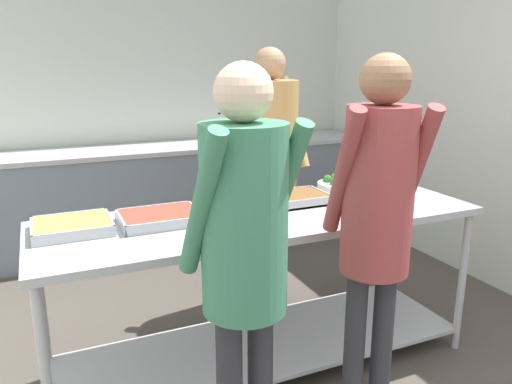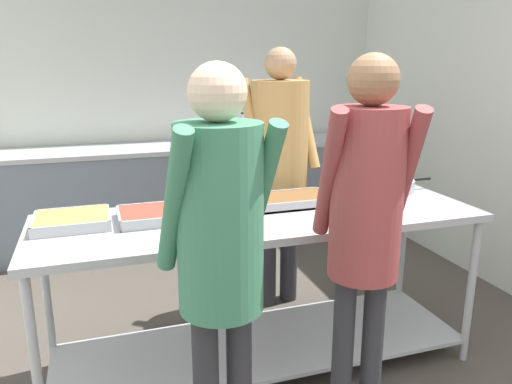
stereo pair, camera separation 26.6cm
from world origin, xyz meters
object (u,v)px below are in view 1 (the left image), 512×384
object	(u,v)px
serving_tray_vegetables	(160,218)
broccoli_bowl	(337,186)
serving_tray_roast	(72,227)
sauce_pan	(384,182)
guest_serving_left	(244,239)
cook_behind_counter	(269,152)
guest_serving_right	(377,206)
water_bottle	(220,128)
serving_tray_greens	(287,200)
plate_stack	(216,201)

from	to	relation	value
serving_tray_vegetables	broccoli_bowl	bearing A→B (deg)	6.71
serving_tray_roast	broccoli_bowl	xyz separation A→B (m)	(1.56, 0.10, 0.02)
sauce_pan	guest_serving_left	distance (m)	1.64
cook_behind_counter	guest_serving_left	bearing A→B (deg)	-118.69
serving_tray_vegetables	cook_behind_counter	bearing A→B (deg)	34.03
guest_serving_right	water_bottle	xyz separation A→B (m)	(0.31, 2.87, -0.03)
serving_tray_roast	serving_tray_greens	bearing A→B (deg)	0.50
broccoli_bowl	guest_serving_left	xyz separation A→B (m)	(-1.00, -0.92, 0.11)
guest_serving_right	cook_behind_counter	distance (m)	1.34
serving_tray_roast	sauce_pan	bearing A→B (deg)	2.51
serving_tray_greens	guest_serving_left	distance (m)	1.04
guest_serving_left	cook_behind_counter	world-z (taller)	cook_behind_counter
guest_serving_left	broccoli_bowl	bearing A→B (deg)	42.61
cook_behind_counter	water_bottle	world-z (taller)	cook_behind_counter
serving_tray_greens	water_bottle	world-z (taller)	water_bottle
serving_tray_roast	guest_serving_right	world-z (taller)	guest_serving_right
plate_stack	guest_serving_left	world-z (taller)	guest_serving_left
serving_tray_roast	plate_stack	distance (m)	0.78
broccoli_bowl	water_bottle	world-z (taller)	water_bottle
serving_tray_greens	broccoli_bowl	bearing A→B (deg)	12.67
plate_stack	broccoli_bowl	bearing A→B (deg)	-0.98
serving_tray_roast	water_bottle	distance (m)	2.60
sauce_pan	cook_behind_counter	distance (m)	0.78
serving_tray_greens	serving_tray_roast	bearing A→B (deg)	-179.50
broccoli_bowl	serving_tray_greens	bearing A→B (deg)	-167.33
serving_tray_vegetables	cook_behind_counter	distance (m)	1.10
serving_tray_roast	sauce_pan	distance (m)	1.91
serving_tray_vegetables	serving_tray_greens	distance (m)	0.75
serving_tray_roast	cook_behind_counter	distance (m)	1.45
broccoli_bowl	cook_behind_counter	xyz separation A→B (m)	(-0.24, 0.47, 0.16)
serving_tray_roast	plate_stack	bearing A→B (deg)	8.27
serving_tray_roast	cook_behind_counter	world-z (taller)	cook_behind_counter
serving_tray_roast	serving_tray_greens	distance (m)	1.16
serving_tray_vegetables	cook_behind_counter	size ratio (longest dim) A/B	0.22
water_bottle	guest_serving_right	bearing A→B (deg)	-96.21
plate_stack	broccoli_bowl	distance (m)	0.79
serving_tray_greens	guest_serving_right	world-z (taller)	guest_serving_right
plate_stack	sauce_pan	world-z (taller)	sauce_pan
serving_tray_vegetables	cook_behind_counter	world-z (taller)	cook_behind_counter
serving_tray_greens	sauce_pan	distance (m)	0.75
serving_tray_greens	guest_serving_right	bearing A→B (deg)	-86.98
broccoli_bowl	cook_behind_counter	distance (m)	0.55
guest_serving_right	broccoli_bowl	bearing A→B (deg)	67.57
water_bottle	cook_behind_counter	bearing A→B (deg)	-97.33
plate_stack	serving_tray_vegetables	bearing A→B (deg)	-157.35
serving_tray_greens	guest_serving_left	bearing A→B (deg)	-126.15
serving_tray_roast	broccoli_bowl	world-z (taller)	broccoli_bowl
serving_tray_greens	sauce_pan	world-z (taller)	sauce_pan
water_bottle	serving_tray_vegetables	bearing A→B (deg)	-117.13
water_bottle	sauce_pan	bearing A→B (deg)	-79.01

